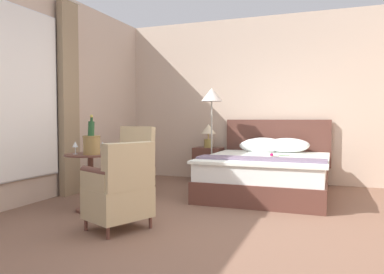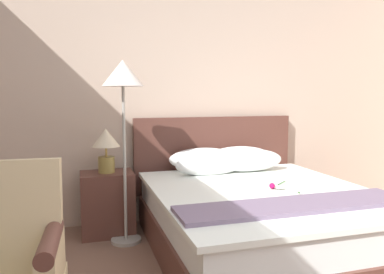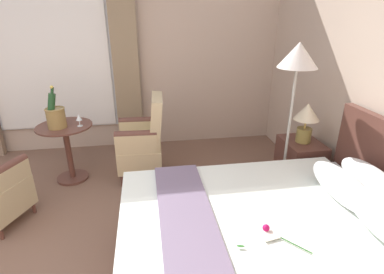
# 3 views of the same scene
# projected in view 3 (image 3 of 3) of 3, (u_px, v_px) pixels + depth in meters

# --- Properties ---
(wall_window_side) EXTENTS (0.27, 6.60, 2.99)m
(wall_window_side) POSITION_uv_depth(u_px,v_px,m) (50.00, 47.00, 4.08)
(wall_window_side) COLOR #C5AD9A
(wall_window_side) RESTS_ON ground
(bed) EXTENTS (1.82, 2.19, 1.13)m
(bed) POSITION_uv_depth(u_px,v_px,m) (281.00, 249.00, 2.18)
(bed) COLOR brown
(bed) RESTS_ON ground
(nightstand) EXTENTS (0.53, 0.39, 0.62)m
(nightstand) POSITION_uv_depth(u_px,v_px,m) (299.00, 166.00, 3.40)
(nightstand) COLOR brown
(nightstand) RESTS_ON ground
(bedside_lamp) EXTENTS (0.27, 0.27, 0.43)m
(bedside_lamp) POSITION_uv_depth(u_px,v_px,m) (306.00, 117.00, 3.18)
(bedside_lamp) COLOR olive
(bedside_lamp) RESTS_ON nightstand
(floor_lamp_brass) EXTENTS (0.37, 0.37, 1.68)m
(floor_lamp_brass) POSITION_uv_depth(u_px,v_px,m) (297.00, 69.00, 2.80)
(floor_lamp_brass) COLOR #B0AFA5
(floor_lamp_brass) RESTS_ON ground
(side_table_round) EXTENTS (0.63, 0.63, 0.71)m
(side_table_round) POSITION_uv_depth(u_px,v_px,m) (68.00, 147.00, 3.59)
(side_table_round) COLOR brown
(side_table_round) RESTS_ON ground
(champagne_bucket) EXTENTS (0.22, 0.22, 0.48)m
(champagne_bucket) POSITION_uv_depth(u_px,v_px,m) (55.00, 115.00, 3.37)
(champagne_bucket) COLOR olive
(champagne_bucket) RESTS_ON side_table_round
(wine_glass_near_bucket) EXTENTS (0.07, 0.07, 0.14)m
(wine_glass_near_bucket) POSITION_uv_depth(u_px,v_px,m) (79.00, 118.00, 3.43)
(wine_glass_near_bucket) COLOR white
(wine_glass_near_bucket) RESTS_ON side_table_round
(wine_glass_near_edge) EXTENTS (0.07, 0.07, 0.16)m
(wine_glass_near_edge) POSITION_uv_depth(u_px,v_px,m) (57.00, 113.00, 3.57)
(wine_glass_near_edge) COLOR white
(wine_glass_near_edge) RESTS_ON side_table_round
(armchair_by_window) EXTENTS (0.59, 0.58, 1.03)m
(armchair_by_window) POSITION_uv_depth(u_px,v_px,m) (144.00, 142.00, 3.66)
(armchair_by_window) COLOR brown
(armchair_by_window) RESTS_ON ground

